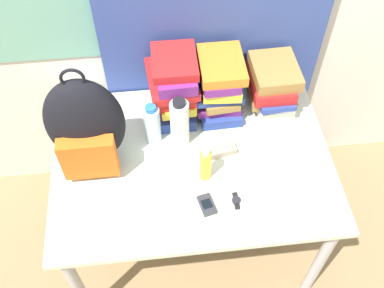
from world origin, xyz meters
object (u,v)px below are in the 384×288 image
water_bottle (152,124)px  sunscreen_bottle (205,164)px  book_stack_center (219,86)px  wristwatch (236,200)px  book_stack_right (272,85)px  sunglasses_case (219,151)px  book_stack_left (174,86)px  sports_bottle (180,123)px  cell_phone (207,205)px  backpack (86,126)px

water_bottle → sunscreen_bottle: size_ratio=1.16×
book_stack_center → wristwatch: (0.00, -0.51, -0.14)m
book_stack_right → sunglasses_case: book_stack_right is taller
book_stack_left → book_stack_right: bearing=0.2°
book_stack_right → water_bottle: book_stack_right is taller
water_bottle → sports_bottle: 0.12m
water_bottle → sunscreen_bottle: (0.20, -0.23, -0.01)m
book_stack_left → cell_phone: (0.08, -0.52, -0.15)m
book_stack_right → sunglasses_case: size_ratio=1.79×
sports_bottle → backpack: bearing=-171.6°
sunscreen_bottle → wristwatch: 0.19m
book_stack_center → sunscreen_bottle: (-0.11, -0.38, -0.06)m
backpack → water_bottle: backpack is taller
water_bottle → sports_bottle: sports_bottle is taller
book_stack_center → book_stack_right: size_ratio=1.05×
cell_phone → sports_bottle: bearing=102.2°
book_stack_center → sports_bottle: size_ratio=1.13×
book_stack_left → book_stack_center: bearing=-1.4°
sunscreen_bottle → wristwatch: size_ratio=2.29×
sunscreen_bottle → cell_phone: sunscreen_bottle is taller
book_stack_right → wristwatch: bearing=-115.5°
cell_phone → sunglasses_case: sunglasses_case is taller
book_stack_center → sports_bottle: bearing=-137.5°
book_stack_left → sunglasses_case: size_ratio=2.04×
water_bottle → sports_bottle: size_ratio=0.81×
water_bottle → wristwatch: 0.49m
sunscreen_bottle → book_stack_right: bearing=47.0°
water_bottle → cell_phone: (0.19, -0.37, -0.09)m
book_stack_right → cell_phone: bearing=-125.0°
sunscreen_bottle → wristwatch: bearing=-50.9°
backpack → book_stack_left: (0.37, 0.24, -0.06)m
sunscreen_bottle → cell_phone: (-0.01, -0.14, -0.08)m
book_stack_left → water_bottle: size_ratio=1.52×
book_stack_left → book_stack_right: book_stack_left is taller
backpack → sports_bottle: bearing=8.4°
book_stack_left → sports_bottle: (0.01, -0.18, -0.04)m
wristwatch → sports_bottle: bearing=120.4°
book_stack_right → book_stack_left: bearing=-179.8°
backpack → sunglasses_case: (0.54, -0.03, -0.20)m
backpack → sunscreen_bottle: bearing=-17.1°
water_bottle → sunglasses_case: bearing=-22.5°
backpack → sunglasses_case: 0.57m
book_stack_left → sunscreen_bottle: 0.40m
sunglasses_case → sports_bottle: bearing=151.3°
backpack → book_stack_right: bearing=16.4°
sunscreen_bottle → cell_phone: size_ratio=1.74×
cell_phone → backpack: bearing=147.6°
cell_phone → wristwatch: (0.12, 0.01, -0.00)m
wristwatch → book_stack_right: bearing=64.5°
backpack → sunglasses_case: backpack is taller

